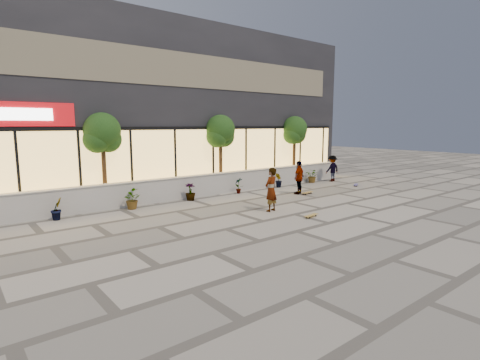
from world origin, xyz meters
TOP-DOWN VIEW (x-y plane):
  - ground at (0.00, 0.00)m, footprint 80.00×80.00m
  - planter_wall at (0.00, 7.00)m, footprint 22.00×0.42m
  - retail_building at (-0.00, 12.49)m, footprint 24.00×9.17m
  - shrub_b at (-5.70, 6.45)m, footprint 0.57×0.57m
  - shrub_c at (-2.90, 6.45)m, footprint 0.68×0.77m
  - shrub_d at (-0.10, 6.45)m, footprint 0.64×0.64m
  - shrub_e at (2.70, 6.45)m, footprint 0.46×0.35m
  - shrub_f at (5.50, 6.45)m, footprint 0.55×0.57m
  - shrub_g at (8.30, 6.45)m, footprint 0.77×0.84m
  - tree_midwest at (-3.50, 7.70)m, footprint 1.60×1.50m
  - tree_mideast at (2.50, 7.70)m, footprint 1.60×1.50m
  - tree_east at (8.00, 7.70)m, footprint 1.60×1.50m
  - skater_center at (1.29, 2.61)m, footprint 0.72×0.56m
  - skater_right_near at (4.92, 4.45)m, footprint 1.05×0.70m
  - skater_right_far at (9.62, 6.06)m, footprint 1.04×0.64m
  - skateboard_center at (1.80, 0.95)m, footprint 0.75×0.30m
  - skateboard_right_near at (5.23, 4.17)m, footprint 0.82×0.30m
  - skateboard_right_far at (9.29, 4.13)m, footprint 0.72×0.50m

SIDE VIEW (x-z plane):
  - ground at x=0.00m, z-range 0.00..0.00m
  - skateboard_right_far at x=9.29m, z-range 0.03..0.11m
  - skateboard_center at x=1.80m, z-range 0.03..0.12m
  - skateboard_right_near at x=5.23m, z-range 0.03..0.13m
  - shrub_b at x=-5.70m, z-range 0.00..0.81m
  - shrub_c at x=-2.90m, z-range 0.00..0.81m
  - shrub_d at x=-0.10m, z-range 0.00..0.81m
  - shrub_e at x=2.70m, z-range 0.00..0.81m
  - shrub_f at x=5.50m, z-range 0.00..0.81m
  - shrub_g at x=8.30m, z-range 0.00..0.81m
  - planter_wall at x=0.00m, z-range 0.00..1.04m
  - skater_right_far at x=9.62m, z-range 0.00..1.57m
  - skater_right_near at x=4.92m, z-range 0.00..1.66m
  - skater_center at x=1.29m, z-range 0.00..1.75m
  - tree_midwest at x=-3.50m, z-range 1.03..4.94m
  - tree_mideast at x=2.50m, z-range 1.03..4.94m
  - tree_east at x=8.00m, z-range 1.03..4.94m
  - retail_building at x=0.00m, z-range 0.00..8.50m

